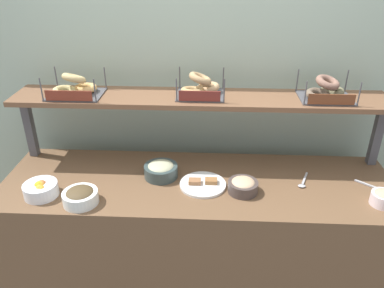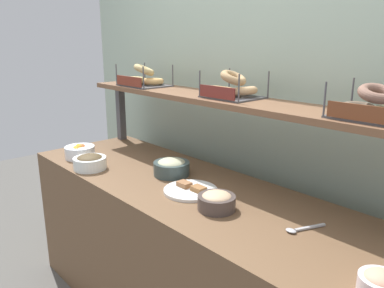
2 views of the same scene
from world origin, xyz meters
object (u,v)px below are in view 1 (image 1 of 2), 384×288
Objects in this scene: serving_plate_white at (203,184)px; bagel_basket_plain at (75,88)px; bowl_tuna_salad at (161,170)px; bowl_fruit_salad at (41,189)px; bowl_chocolate_spread at (80,196)px; bowl_lox_spread at (383,198)px; bowl_hummus at (243,186)px; serving_spoon_by_edge at (376,188)px; bagel_basket_sesame at (201,88)px; bagel_basket_poppy at (326,91)px; serving_spoon_near_plate at (303,183)px.

serving_plate_white is 0.84× the size of bagel_basket_plain.
bowl_tuna_salad is 1.07× the size of bowl_fruit_salad.
serving_plate_white is (0.65, 0.20, -0.03)m from bowl_chocolate_spread.
bowl_lox_spread is 1.23m from bowl_tuna_salad.
bowl_lox_spread is at bearing -6.23° from bowl_hummus.
bowl_chocolate_spread is 1.65m from serving_spoon_by_edge.
bowl_chocolate_spread is 0.67m from bagel_basket_plain.
bowl_lox_spread is 0.49× the size of serving_plate_white.
bagel_basket_plain is at bearing 104.79° from bowl_chocolate_spread.
serving_spoon_by_edge is 1.16m from bagel_basket_sesame.
bagel_basket_plain is (-1.76, 0.27, 0.47)m from serving_spoon_by_edge.
bagel_basket_plain is at bearing 171.33° from serving_spoon_by_edge.
bowl_chocolate_spread is at bearing -162.92° from serving_plate_white.
bowl_hummus is 1.12m from bowl_fruit_salad.
bowl_tuna_salad reaches higher than bowl_lox_spread.
bowl_fruit_salad is 1.88m from serving_spoon_by_edge.
bagel_basket_poppy reaches higher than bowl_tuna_salad.
serving_spoon_by_edge is (0.02, 0.15, -0.04)m from bowl_lox_spread.
bowl_chocolate_spread is 1.51m from bagel_basket_poppy.
bowl_lox_spread is 1.61m from bowl_chocolate_spread.
bagel_basket_sesame is at bearing 40.13° from bowl_chocolate_spread.
serving_plate_white is at bearing -18.81° from bowl_tuna_salad.
serving_spoon_by_edge is at bearing -3.03° from bowl_tuna_salad.
bowl_tuna_salad is at bearing 19.92° from bowl_fruit_salad.
bowl_tuna_salad reaches higher than serving_spoon_near_plate.
bowl_hummus is 1.13× the size of serving_spoon_by_edge.
bowl_lox_spread is 0.67m from bagel_basket_poppy.
bowl_chocolate_spread is at bearing -159.42° from bagel_basket_poppy.
serving_plate_white is (-0.22, 0.05, -0.03)m from bowl_hummus.
serving_spoon_near_plate is (0.83, -0.03, -0.04)m from bowl_tuna_salad.
serving_spoon_near_plate is (-0.38, 0.18, -0.04)m from bowl_lox_spread.
bagel_basket_sesame is at bearing 124.20° from bowl_hummus.
serving_spoon_near_plate is (1.23, 0.25, -0.04)m from bowl_chocolate_spread.
bowl_hummus reaches higher than serving_plate_white.
bagel_basket_sesame reaches higher than bowl_tuna_salad.
bowl_tuna_salad is 0.54m from bagel_basket_sesame.
bowl_hummus is 0.76m from serving_spoon_by_edge.
bowl_hummus reaches higher than serving_spoon_by_edge.
bowl_hummus is at bearing 4.89° from bowl_fruit_salad.
serving_spoon_near_plate is 0.40m from serving_spoon_by_edge.
bagel_basket_sesame is 0.73m from bagel_basket_poppy.
serving_plate_white is 1.78× the size of serving_spoon_by_edge.
bagel_basket_poppy is (0.48, 0.36, 0.43)m from bowl_hummus.
bowl_lox_spread is 1.17m from bagel_basket_sesame.
bowl_lox_spread is at bearing -25.48° from serving_spoon_near_plate.
bowl_tuna_salad is 0.62× the size of bagel_basket_plain.
bowl_fruit_salad is at bearing -170.78° from serving_plate_white.
bagel_basket_plain is at bearing -177.37° from bagel_basket_sesame.
serving_spoon_by_edge is at bearing 5.24° from bowl_hummus.
serving_plate_white is 0.95× the size of bagel_basket_sesame.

